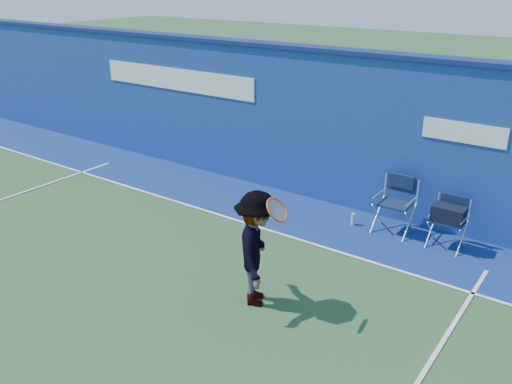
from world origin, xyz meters
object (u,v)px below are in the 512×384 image
Objects in this scene: tennis_player at (257,249)px; water_bottle at (353,219)px; directors_chair_right at (447,228)px; directors_chair_left at (394,215)px.

water_bottle is at bearing 90.08° from tennis_player.
directors_chair_right is 1.71m from water_bottle.
directors_chair_left is at bearing 177.03° from directors_chair_right.
directors_chair_right is 0.52× the size of tennis_player.
directors_chair_left is 0.77m from water_bottle.
tennis_player is (-0.71, -3.28, 0.51)m from directors_chair_left.
directors_chair_left reaches higher than water_bottle.
water_bottle is at bearing -167.32° from directors_chair_left.
tennis_player is (-1.69, -3.23, 0.47)m from directors_chair_right.
directors_chair_left is 4.39× the size of water_bottle.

